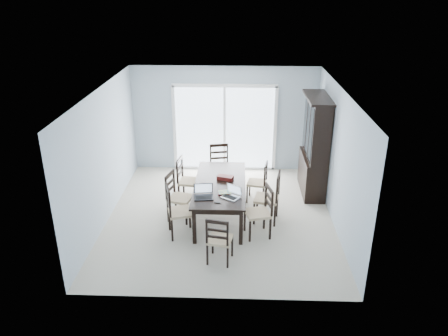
{
  "coord_description": "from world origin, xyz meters",
  "views": [
    {
      "loc": [
        0.37,
        -7.78,
        4.41
      ],
      "look_at": [
        0.08,
        0.0,
        1.07
      ],
      "focal_mm": 35.0,
      "sensor_mm": 36.0,
      "label": 1
    }
  ],
  "objects_px": {
    "dining_table": "(220,187)",
    "laptop_dark": "(204,195)",
    "chair_right_mid": "(272,192)",
    "chair_end_far": "(220,161)",
    "chair_left_far": "(185,175)",
    "chair_right_near": "(263,206)",
    "chair_left_near": "(175,206)",
    "cell_phone": "(217,202)",
    "hot_tub": "(194,140)",
    "china_hutch": "(315,147)",
    "chair_left_mid": "(176,191)",
    "game_box": "(225,178)",
    "chair_right_far": "(261,178)",
    "laptop_silver": "(230,195)",
    "chair_end_near": "(219,236)"
  },
  "relations": [
    {
      "from": "china_hutch",
      "to": "chair_end_near",
      "type": "distance_m",
      "value": 3.51
    },
    {
      "from": "dining_table",
      "to": "laptop_dark",
      "type": "relative_size",
      "value": 5.79
    },
    {
      "from": "chair_left_mid",
      "to": "laptop_dark",
      "type": "distance_m",
      "value": 0.85
    },
    {
      "from": "china_hutch",
      "to": "chair_right_mid",
      "type": "relative_size",
      "value": 1.85
    },
    {
      "from": "chair_left_mid",
      "to": "game_box",
      "type": "height_order",
      "value": "chair_left_mid"
    },
    {
      "from": "dining_table",
      "to": "cell_phone",
      "type": "height_order",
      "value": "cell_phone"
    },
    {
      "from": "chair_end_far",
      "to": "laptop_dark",
      "type": "distance_m",
      "value": 2.14
    },
    {
      "from": "dining_table",
      "to": "chair_right_near",
      "type": "xyz_separation_m",
      "value": [
        0.82,
        -0.65,
        -0.07
      ]
    },
    {
      "from": "hot_tub",
      "to": "chair_end_far",
      "type": "bearing_deg",
      "value": -67.08
    },
    {
      "from": "chair_left_mid",
      "to": "chair_right_near",
      "type": "height_order",
      "value": "chair_right_near"
    },
    {
      "from": "chair_end_far",
      "to": "cell_phone",
      "type": "relative_size",
      "value": 9.75
    },
    {
      "from": "chair_left_near",
      "to": "chair_right_near",
      "type": "distance_m",
      "value": 1.62
    },
    {
      "from": "china_hutch",
      "to": "chair_right_far",
      "type": "relative_size",
      "value": 2.15
    },
    {
      "from": "chair_left_near",
      "to": "laptop_silver",
      "type": "height_order",
      "value": "chair_left_near"
    },
    {
      "from": "chair_right_near",
      "to": "hot_tub",
      "type": "xyz_separation_m",
      "value": [
        -1.69,
        3.99,
        -0.14
      ]
    },
    {
      "from": "chair_end_far",
      "to": "laptop_silver",
      "type": "height_order",
      "value": "chair_end_far"
    },
    {
      "from": "cell_phone",
      "to": "game_box",
      "type": "relative_size",
      "value": 0.37
    },
    {
      "from": "chair_end_far",
      "to": "cell_phone",
      "type": "bearing_deg",
      "value": 81.13
    },
    {
      "from": "chair_end_near",
      "to": "chair_end_far",
      "type": "bearing_deg",
      "value": 103.71
    },
    {
      "from": "chair_right_mid",
      "to": "chair_end_near",
      "type": "height_order",
      "value": "chair_right_mid"
    },
    {
      "from": "chair_right_mid",
      "to": "laptop_dark",
      "type": "distance_m",
      "value": 1.4
    },
    {
      "from": "chair_right_mid",
      "to": "chair_end_far",
      "type": "xyz_separation_m",
      "value": [
        -1.09,
        1.61,
        -0.02
      ]
    },
    {
      "from": "laptop_dark",
      "to": "game_box",
      "type": "relative_size",
      "value": 1.2
    },
    {
      "from": "chair_left_near",
      "to": "hot_tub",
      "type": "height_order",
      "value": "chair_left_near"
    },
    {
      "from": "chair_left_near",
      "to": "chair_right_near",
      "type": "relative_size",
      "value": 1.03
    },
    {
      "from": "chair_left_far",
      "to": "chair_left_near",
      "type": "bearing_deg",
      "value": 7.21
    },
    {
      "from": "china_hutch",
      "to": "chair_right_near",
      "type": "relative_size",
      "value": 1.94
    },
    {
      "from": "chair_left_far",
      "to": "chair_right_near",
      "type": "xyz_separation_m",
      "value": [
        1.6,
        -1.33,
        -0.0
      ]
    },
    {
      "from": "chair_left_near",
      "to": "chair_end_far",
      "type": "distance_m",
      "value": 2.32
    },
    {
      "from": "chair_left_mid",
      "to": "hot_tub",
      "type": "distance_m",
      "value": 3.43
    },
    {
      "from": "chair_left_near",
      "to": "chair_left_mid",
      "type": "xyz_separation_m",
      "value": [
        -0.08,
        0.64,
        -0.02
      ]
    },
    {
      "from": "chair_right_near",
      "to": "chair_left_near",
      "type": "bearing_deg",
      "value": 78.66
    },
    {
      "from": "chair_left_far",
      "to": "hot_tub",
      "type": "distance_m",
      "value": 2.67
    },
    {
      "from": "laptop_silver",
      "to": "chair_right_mid",
      "type": "bearing_deg",
      "value": 64.98
    },
    {
      "from": "china_hutch",
      "to": "chair_right_near",
      "type": "height_order",
      "value": "china_hutch"
    },
    {
      "from": "chair_left_far",
      "to": "cell_phone",
      "type": "height_order",
      "value": "chair_left_far"
    },
    {
      "from": "chair_left_mid",
      "to": "hot_tub",
      "type": "height_order",
      "value": "chair_left_mid"
    },
    {
      "from": "chair_left_near",
      "to": "chair_right_mid",
      "type": "relative_size",
      "value": 0.98
    },
    {
      "from": "china_hutch",
      "to": "chair_end_far",
      "type": "distance_m",
      "value": 2.16
    },
    {
      "from": "chair_left_near",
      "to": "chair_right_mid",
      "type": "distance_m",
      "value": 1.91
    },
    {
      "from": "chair_left_far",
      "to": "chair_right_far",
      "type": "xyz_separation_m",
      "value": [
        1.62,
        0.07,
        -0.06
      ]
    },
    {
      "from": "laptop_dark",
      "to": "chair_right_far",
      "type": "bearing_deg",
      "value": 44.11
    },
    {
      "from": "laptop_dark",
      "to": "chair_right_mid",
      "type": "bearing_deg",
      "value": 14.66
    },
    {
      "from": "chair_end_near",
      "to": "game_box",
      "type": "xyz_separation_m",
      "value": [
        0.05,
        1.78,
        0.24
      ]
    },
    {
      "from": "chair_right_far",
      "to": "chair_end_near",
      "type": "xyz_separation_m",
      "value": [
        -0.79,
        -2.35,
        0.0
      ]
    },
    {
      "from": "chair_end_far",
      "to": "chair_left_near",
      "type": "bearing_deg",
      "value": 61.34
    },
    {
      "from": "chair_left_mid",
      "to": "chair_end_far",
      "type": "relative_size",
      "value": 0.98
    },
    {
      "from": "china_hutch",
      "to": "chair_left_far",
      "type": "height_order",
      "value": "china_hutch"
    },
    {
      "from": "chair_right_near",
      "to": "laptop_silver",
      "type": "bearing_deg",
      "value": 73.19
    },
    {
      "from": "chair_right_far",
      "to": "dining_table",
      "type": "bearing_deg",
      "value": 141.76
    }
  ]
}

